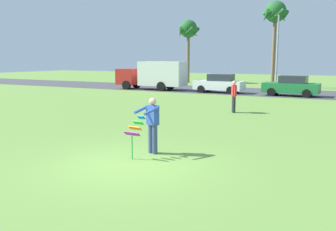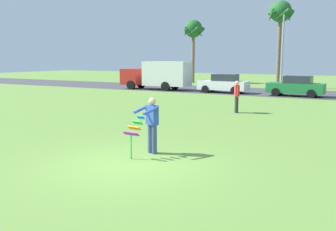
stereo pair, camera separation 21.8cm
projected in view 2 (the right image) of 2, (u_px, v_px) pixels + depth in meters
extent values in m
plane|color=olive|center=(128.00, 164.00, 10.26)|extent=(120.00, 120.00, 0.00)
cube|color=#424247|center=(292.00, 93.00, 30.92)|extent=(120.00, 8.00, 0.01)
cylinder|color=#384772|center=(154.00, 139.00, 11.28)|extent=(0.16, 0.16, 0.90)
cylinder|color=#384772|center=(150.00, 139.00, 11.41)|extent=(0.16, 0.16, 0.90)
cube|color=#2D4CA5|center=(152.00, 115.00, 11.23)|extent=(0.41, 0.31, 0.60)
sphere|color=tan|center=(152.00, 101.00, 11.16)|extent=(0.22, 0.22, 0.22)
cylinder|color=#2D4CA5|center=(151.00, 111.00, 10.88)|extent=(0.25, 0.59, 0.24)
cylinder|color=#2D4CA5|center=(141.00, 109.00, 11.18)|extent=(0.25, 0.59, 0.24)
cube|color=blue|center=(141.00, 117.00, 10.99)|extent=(0.23, 0.15, 0.12)
cube|color=green|center=(137.00, 123.00, 10.87)|extent=(0.33, 0.15, 0.12)
cube|color=orange|center=(134.00, 128.00, 10.76)|extent=(0.42, 0.16, 0.12)
cube|color=purple|center=(131.00, 134.00, 10.64)|extent=(0.52, 0.16, 0.12)
cylinder|color=green|center=(131.00, 146.00, 10.70)|extent=(0.04, 0.04, 0.76)
cube|color=#B2231E|center=(133.00, 77.00, 35.54)|extent=(1.85, 1.95, 1.50)
cube|color=silver|center=(167.00, 74.00, 33.80)|extent=(4.25, 2.11, 2.20)
cylinder|color=black|center=(131.00, 85.00, 34.69)|extent=(0.85, 0.30, 0.84)
cylinder|color=black|center=(141.00, 84.00, 36.30)|extent=(0.85, 0.30, 0.84)
cylinder|color=black|center=(166.00, 86.00, 33.00)|extent=(0.85, 0.30, 0.84)
cylinder|color=black|center=(175.00, 85.00, 34.61)|extent=(0.85, 0.30, 0.84)
cube|color=white|center=(223.00, 85.00, 31.27)|extent=(4.23, 1.76, 0.76)
cube|color=#282D38|center=(225.00, 78.00, 31.10)|extent=(2.04, 1.43, 0.60)
cylinder|color=black|center=(205.00, 89.00, 31.27)|extent=(0.64, 0.23, 0.64)
cylinder|color=black|center=(213.00, 88.00, 32.66)|extent=(0.64, 0.23, 0.64)
cylinder|color=black|center=(235.00, 90.00, 29.99)|extent=(0.64, 0.23, 0.64)
cylinder|color=black|center=(241.00, 89.00, 31.37)|extent=(0.64, 0.23, 0.64)
cube|color=#1E7238|center=(295.00, 88.00, 28.44)|extent=(4.24, 1.80, 0.76)
cube|color=#282D38|center=(298.00, 80.00, 28.27)|extent=(2.05, 1.44, 0.60)
cylinder|color=black|center=(276.00, 92.00, 28.45)|extent=(0.64, 0.23, 0.64)
cylinder|color=black|center=(281.00, 91.00, 29.83)|extent=(0.64, 0.23, 0.64)
cylinder|color=black|center=(311.00, 94.00, 27.15)|extent=(0.64, 0.23, 0.64)
cylinder|color=black|center=(315.00, 92.00, 28.53)|extent=(0.64, 0.23, 0.64)
cylinder|color=brown|center=(193.00, 57.00, 44.00)|extent=(0.36, 0.36, 6.18)
sphere|color=#236028|center=(193.00, 29.00, 43.49)|extent=(2.10, 2.10, 2.10)
cone|color=#236028|center=(201.00, 32.00, 43.11)|extent=(0.44, 1.56, 1.28)
cone|color=#236028|center=(199.00, 33.00, 44.20)|extent=(1.62, 0.90, 1.28)
cone|color=#236028|center=(190.00, 33.00, 44.41)|extent=(1.27, 1.52, 1.28)
cone|color=#236028|center=(186.00, 33.00, 43.45)|extent=(1.27, 1.52, 1.28)
cone|color=#236028|center=(192.00, 32.00, 42.64)|extent=(1.62, 0.90, 1.28)
cylinder|color=brown|center=(279.00, 51.00, 36.33)|extent=(0.36, 0.36, 7.23)
sphere|color=#236028|center=(281.00, 11.00, 35.74)|extent=(2.10, 2.10, 2.10)
cone|color=#236028|center=(291.00, 16.00, 35.36)|extent=(0.44, 1.56, 1.28)
cone|color=#236028|center=(286.00, 17.00, 36.45)|extent=(1.62, 0.90, 1.28)
cone|color=#236028|center=(274.00, 17.00, 36.66)|extent=(1.27, 1.52, 1.28)
cone|color=#236028|center=(271.00, 16.00, 35.70)|extent=(1.27, 1.52, 1.28)
cone|color=#236028|center=(282.00, 15.00, 34.89)|extent=(1.62, 0.90, 1.28)
cylinder|color=#9E9EA3|center=(282.00, 52.00, 35.15)|extent=(0.16, 0.16, 7.00)
cylinder|color=#9E9EA3|center=(286.00, 16.00, 35.23)|extent=(0.10, 1.40, 0.10)
cube|color=#4C4C51|center=(287.00, 17.00, 35.80)|extent=(0.24, 0.44, 0.16)
cylinder|color=#26262B|center=(237.00, 105.00, 19.75)|extent=(0.16, 0.16, 0.90)
cylinder|color=#26262B|center=(236.00, 104.00, 19.93)|extent=(0.16, 0.16, 0.90)
cube|color=red|center=(237.00, 91.00, 19.73)|extent=(0.37, 0.42, 0.60)
sphere|color=beige|center=(237.00, 83.00, 19.66)|extent=(0.22, 0.22, 0.22)
cylinder|color=red|center=(238.00, 92.00, 19.50)|extent=(0.09, 0.09, 0.58)
cylinder|color=red|center=(236.00, 91.00, 19.97)|extent=(0.09, 0.09, 0.58)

